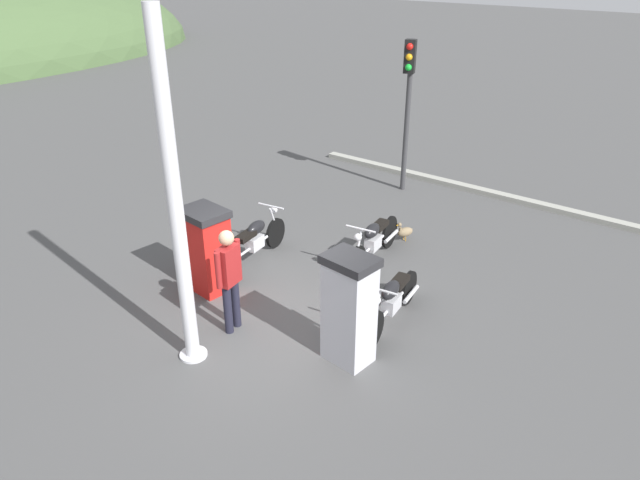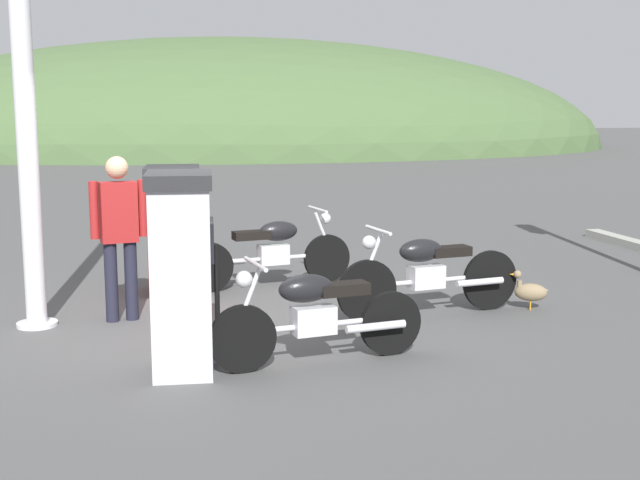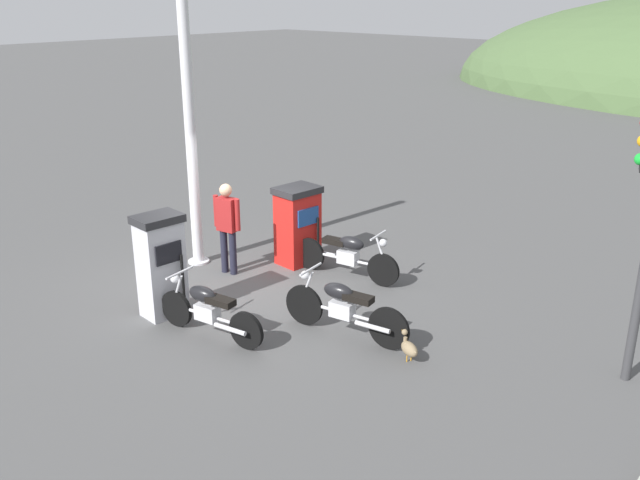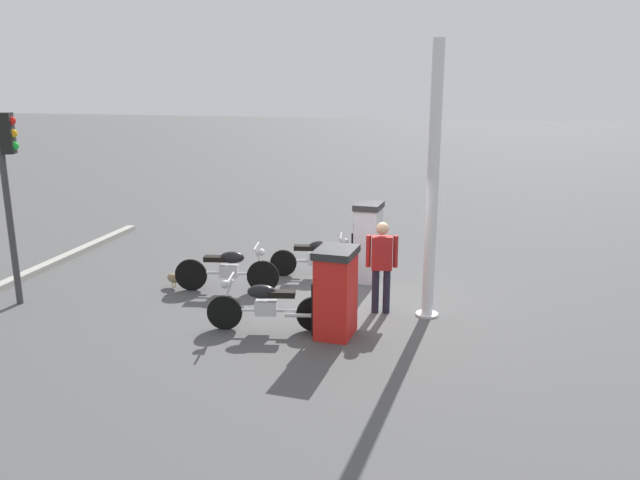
# 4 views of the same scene
# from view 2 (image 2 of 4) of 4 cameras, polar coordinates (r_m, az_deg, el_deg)

# --- Properties ---
(ground_plane) EXTENTS (120.00, 120.00, 0.00)m
(ground_plane) POSITION_cam_2_polar(r_m,az_deg,el_deg) (8.59, -8.74, -5.68)
(ground_plane) COLOR #4C4C4C
(fuel_pump_near) EXTENTS (0.60, 0.74, 1.66)m
(fuel_pump_near) POSITION_cam_2_polar(r_m,az_deg,el_deg) (6.93, -9.38, -2.19)
(fuel_pump_near) COLOR silver
(fuel_pump_near) RESTS_ON ground
(fuel_pump_far) EXTENTS (0.69, 0.82, 1.48)m
(fuel_pump_far) POSITION_cam_2_polar(r_m,az_deg,el_deg) (9.92, -9.90, 0.75)
(fuel_pump_far) COLOR red
(fuel_pump_far) RESTS_ON ground
(motorcycle_near_pump) EXTENTS (1.91, 0.59, 0.92)m
(motorcycle_near_pump) POSITION_cam_2_polar(r_m,az_deg,el_deg) (7.13, -0.30, -5.01)
(motorcycle_near_pump) COLOR black
(motorcycle_near_pump) RESTS_ON ground
(motorcycle_far_pump) EXTENTS (2.08, 0.64, 0.94)m
(motorcycle_far_pump) POSITION_cam_2_polar(r_m,az_deg,el_deg) (10.13, -3.30, -0.67)
(motorcycle_far_pump) COLOR black
(motorcycle_far_pump) RESTS_ON ground
(motorcycle_extra) EXTENTS (2.07, 0.60, 0.96)m
(motorcycle_extra) POSITION_cam_2_polar(r_m,az_deg,el_deg) (8.78, 7.33, -2.10)
(motorcycle_extra) COLOR black
(motorcycle_extra) RESTS_ON ground
(attendant_person) EXTENTS (0.58, 0.27, 1.68)m
(attendant_person) POSITION_cam_2_polar(r_m,az_deg,el_deg) (8.69, -13.48, 0.85)
(attendant_person) COLOR #1E1E2D
(attendant_person) RESTS_ON ground
(wandering_duck) EXTENTS (0.41, 0.30, 0.43)m
(wandering_duck) POSITION_cam_2_polar(r_m,az_deg,el_deg) (9.32, 14.08, -3.38)
(wandering_duck) COLOR #847051
(wandering_duck) RESTS_ON ground
(canopy_support_pole) EXTENTS (0.40, 0.40, 4.76)m
(canopy_support_pole) POSITION_cam_2_polar(r_m,az_deg,el_deg) (8.62, -19.45, 9.44)
(canopy_support_pole) COLOR silver
(canopy_support_pole) RESTS_ON ground
(distant_hill_main) EXTENTS (37.13, 22.11, 10.55)m
(distant_hill_main) POSITION_cam_2_polar(r_m,az_deg,el_deg) (41.51, -5.76, 6.22)
(distant_hill_main) COLOR #476038
(distant_hill_main) RESTS_ON ground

